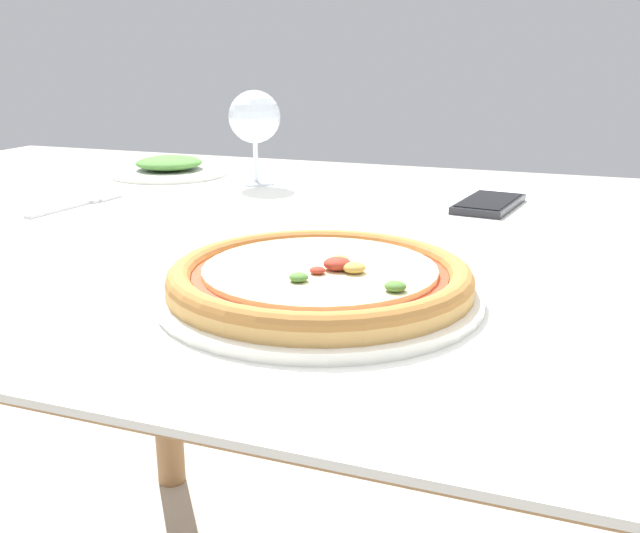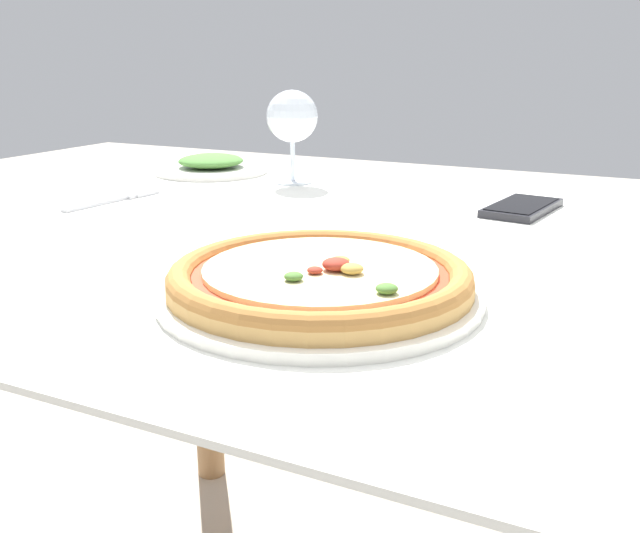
% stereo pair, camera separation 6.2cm
% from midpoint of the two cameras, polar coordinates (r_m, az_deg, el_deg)
% --- Properties ---
extents(dining_table, '(1.23, 0.97, 0.70)m').
position_cam_midpoint_polar(dining_table, '(0.89, 4.74, -2.38)').
color(dining_table, '#997047').
rests_on(dining_table, ground_plane).
extents(pizza_plate, '(0.29, 0.29, 0.04)m').
position_cam_midpoint_polar(pizza_plate, '(0.62, 2.85, -1.18)').
color(pizza_plate, white).
rests_on(pizza_plate, dining_table).
extents(fork, '(0.04, 0.17, 0.00)m').
position_cam_midpoint_polar(fork, '(1.07, -14.59, 5.18)').
color(fork, silver).
rests_on(fork, dining_table).
extents(wine_glass_far_left, '(0.08, 0.08, 0.15)m').
position_cam_midpoint_polar(wine_glass_far_left, '(1.18, -0.71, 11.77)').
color(wine_glass_far_left, silver).
rests_on(wine_glass_far_left, dining_table).
extents(cell_phone, '(0.09, 0.15, 0.01)m').
position_cam_midpoint_polar(cell_phone, '(1.02, 17.56, 4.51)').
color(cell_phone, '#232328').
rests_on(cell_phone, dining_table).
extents(side_plate, '(0.20, 0.20, 0.03)m').
position_cam_midpoint_polar(side_plate, '(1.30, -7.36, 7.98)').
color(side_plate, white).
rests_on(side_plate, dining_table).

